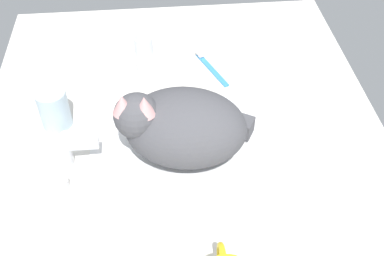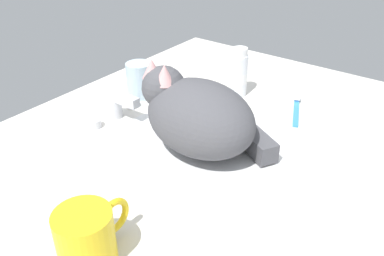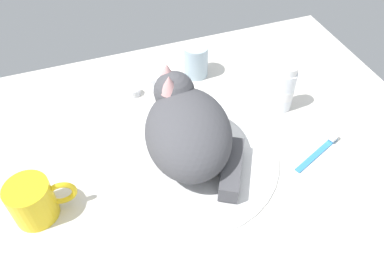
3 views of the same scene
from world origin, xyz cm
name	(u,v)px [view 3 (image 3 of 3)]	position (x,y,z in cm)	size (l,w,h in cm)	color
ground_plane	(189,162)	(0.00, 0.00, -1.50)	(110.00, 82.50, 3.00)	silver
sink_basin	(189,156)	(0.00, 0.00, 0.41)	(37.46, 37.46, 0.82)	white
faucet	(158,83)	(0.00, 22.29, 2.64)	(14.25, 8.90, 6.31)	silver
cat	(188,128)	(0.30, 0.91, 7.80)	(21.64, 27.77, 15.79)	#4C4C51
coffee_mug	(34,201)	(-30.27, -3.34, 4.11)	(11.88, 7.88, 8.21)	yellow
rinse_cup	(196,61)	(11.00, 25.67, 4.21)	(6.09, 6.09, 8.43)	silver
toothpaste_bottle	(285,89)	(25.78, 7.08, 5.52)	(4.16, 4.16, 11.92)	white
toothbrush	(320,150)	(26.55, -7.99, 0.53)	(13.10, 6.50, 1.60)	#388CD8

